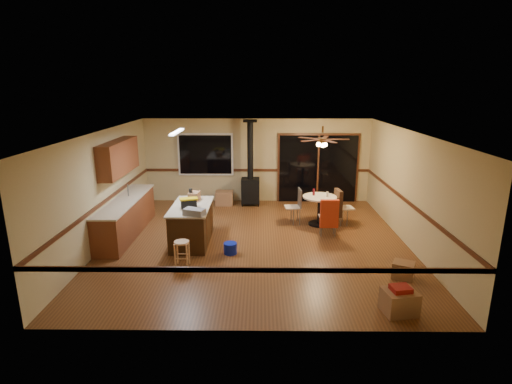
{
  "coord_description": "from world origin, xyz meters",
  "views": [
    {
      "loc": [
        0.09,
        -8.78,
        3.61
      ],
      "look_at": [
        0.0,
        0.3,
        1.15
      ],
      "focal_mm": 28.0,
      "sensor_mm": 36.0,
      "label": 1
    }
  ],
  "objects_px": {
    "toolbox_grey": "(194,212)",
    "box_corner_a": "(399,302)",
    "toolbox_black": "(189,204)",
    "chair_right": "(339,203)",
    "bar_stool": "(182,254)",
    "chair_left": "(297,202)",
    "blue_bucket": "(230,248)",
    "wood_stove": "(250,182)",
    "kitchen_island": "(192,224)",
    "chair_near": "(329,214)",
    "box_under_window": "(224,198)",
    "dining_table": "(319,205)",
    "box_corner_b": "(403,270)"
  },
  "relations": [
    {
      "from": "toolbox_grey",
      "to": "toolbox_black",
      "type": "xyz_separation_m",
      "value": [
        -0.21,
        0.53,
        0.03
      ]
    },
    {
      "from": "toolbox_grey",
      "to": "box_corner_b",
      "type": "bearing_deg",
      "value": -14.47
    },
    {
      "from": "box_under_window",
      "to": "bar_stool",
      "type": "bearing_deg",
      "value": -96.32
    },
    {
      "from": "wood_stove",
      "to": "bar_stool",
      "type": "relative_size",
      "value": 4.6
    },
    {
      "from": "bar_stool",
      "to": "box_under_window",
      "type": "xyz_separation_m",
      "value": [
        0.48,
        4.35,
        -0.06
      ]
    },
    {
      "from": "bar_stool",
      "to": "box_corner_a",
      "type": "relative_size",
      "value": 1.07
    },
    {
      "from": "dining_table",
      "to": "chair_right",
      "type": "relative_size",
      "value": 1.27
    },
    {
      "from": "wood_stove",
      "to": "bar_stool",
      "type": "xyz_separation_m",
      "value": [
        -1.29,
        -4.35,
        -0.45
      ]
    },
    {
      "from": "kitchen_island",
      "to": "dining_table",
      "type": "height_order",
      "value": "kitchen_island"
    },
    {
      "from": "blue_bucket",
      "to": "box_corner_b",
      "type": "xyz_separation_m",
      "value": [
        3.41,
        -1.1,
        0.04
      ]
    },
    {
      "from": "blue_bucket",
      "to": "box_corner_a",
      "type": "relative_size",
      "value": 0.57
    },
    {
      "from": "blue_bucket",
      "to": "bar_stool",
      "type": "bearing_deg",
      "value": -144.96
    },
    {
      "from": "blue_bucket",
      "to": "wood_stove",
      "type": "bearing_deg",
      "value": 84.52
    },
    {
      "from": "wood_stove",
      "to": "box_corner_a",
      "type": "distance_m",
      "value": 6.57
    },
    {
      "from": "kitchen_island",
      "to": "blue_bucket",
      "type": "bearing_deg",
      "value": -34.42
    },
    {
      "from": "box_corner_b",
      "to": "chair_near",
      "type": "bearing_deg",
      "value": 117.13
    },
    {
      "from": "box_under_window",
      "to": "chair_right",
      "type": "bearing_deg",
      "value": -29.03
    },
    {
      "from": "dining_table",
      "to": "box_under_window",
      "type": "bearing_deg",
      "value": 146.07
    },
    {
      "from": "bar_stool",
      "to": "box_under_window",
      "type": "height_order",
      "value": "bar_stool"
    },
    {
      "from": "bar_stool",
      "to": "dining_table",
      "type": "distance_m",
      "value": 4.07
    },
    {
      "from": "kitchen_island",
      "to": "toolbox_grey",
      "type": "relative_size",
      "value": 3.76
    },
    {
      "from": "wood_stove",
      "to": "box_under_window",
      "type": "xyz_separation_m",
      "value": [
        -0.81,
        0.0,
        -0.52
      ]
    },
    {
      "from": "box_corner_b",
      "to": "bar_stool",
      "type": "bearing_deg",
      "value": 174.1
    },
    {
      "from": "bar_stool",
      "to": "chair_left",
      "type": "xyz_separation_m",
      "value": [
        2.55,
        2.67,
        0.31
      ]
    },
    {
      "from": "bar_stool",
      "to": "chair_left",
      "type": "relative_size",
      "value": 1.06
    },
    {
      "from": "chair_left",
      "to": "wood_stove",
      "type": "bearing_deg",
      "value": 126.96
    },
    {
      "from": "toolbox_grey",
      "to": "box_corner_a",
      "type": "relative_size",
      "value": 0.87
    },
    {
      "from": "bar_stool",
      "to": "chair_near",
      "type": "xyz_separation_m",
      "value": [
        3.25,
        1.68,
        0.32
      ]
    },
    {
      "from": "kitchen_island",
      "to": "dining_table",
      "type": "distance_m",
      "value": 3.4
    },
    {
      "from": "toolbox_grey",
      "to": "box_corner_b",
      "type": "height_order",
      "value": "toolbox_grey"
    },
    {
      "from": "toolbox_grey",
      "to": "box_under_window",
      "type": "bearing_deg",
      "value": 85.36
    },
    {
      "from": "toolbox_grey",
      "to": "chair_right",
      "type": "bearing_deg",
      "value": 29.35
    },
    {
      "from": "dining_table",
      "to": "toolbox_black",
      "type": "bearing_deg",
      "value": -156.08
    },
    {
      "from": "box_under_window",
      "to": "box_corner_a",
      "type": "bearing_deg",
      "value": -60.8
    },
    {
      "from": "toolbox_grey",
      "to": "blue_bucket",
      "type": "distance_m",
      "value": 1.13
    },
    {
      "from": "chair_left",
      "to": "toolbox_grey",
      "type": "bearing_deg",
      "value": -139.24
    },
    {
      "from": "chair_near",
      "to": "box_corner_b",
      "type": "distance_m",
      "value": 2.43
    },
    {
      "from": "wood_stove",
      "to": "chair_left",
      "type": "relative_size",
      "value": 4.89
    },
    {
      "from": "box_corner_a",
      "to": "toolbox_grey",
      "type": "bearing_deg",
      "value": 147.94
    },
    {
      "from": "kitchen_island",
      "to": "box_corner_b",
      "type": "height_order",
      "value": "kitchen_island"
    },
    {
      "from": "kitchen_island",
      "to": "box_corner_b",
      "type": "relative_size",
      "value": 4.3
    },
    {
      "from": "toolbox_black",
      "to": "chair_right",
      "type": "relative_size",
      "value": 0.5
    },
    {
      "from": "kitchen_island",
      "to": "dining_table",
      "type": "xyz_separation_m",
      "value": [
        3.16,
        1.26,
        0.08
      ]
    },
    {
      "from": "kitchen_island",
      "to": "box_under_window",
      "type": "distance_m",
      "value": 3.1
    },
    {
      "from": "wood_stove",
      "to": "chair_near",
      "type": "relative_size",
      "value": 3.6
    },
    {
      "from": "box_under_window",
      "to": "box_corner_b",
      "type": "distance_m",
      "value": 6.16
    },
    {
      "from": "chair_right",
      "to": "box_corner_a",
      "type": "height_order",
      "value": "chair_right"
    },
    {
      "from": "toolbox_grey",
      "to": "box_corner_a",
      "type": "height_order",
      "value": "toolbox_grey"
    },
    {
      "from": "dining_table",
      "to": "blue_bucket",
      "type": "bearing_deg",
      "value": -139.28
    },
    {
      "from": "box_under_window",
      "to": "wood_stove",
      "type": "bearing_deg",
      "value": -0.09
    }
  ]
}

